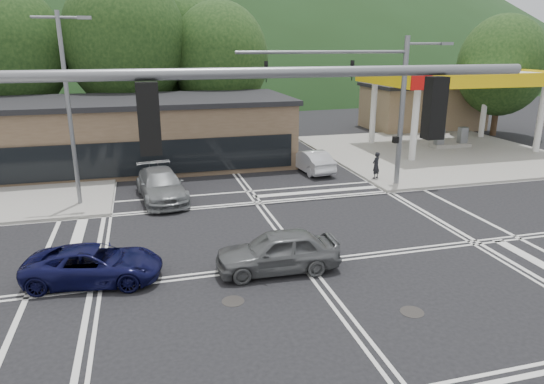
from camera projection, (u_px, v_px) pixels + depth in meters
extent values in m
plane|color=black|center=(304.00, 263.00, 17.52)|extent=(120.00, 120.00, 0.00)
cube|color=gray|center=(434.00, 152.00, 35.07)|extent=(16.00, 16.00, 0.15)
cylinder|color=silver|center=(415.00, 125.00, 31.77)|extent=(0.44, 0.44, 5.00)
cylinder|color=silver|center=(373.00, 113.00, 37.31)|extent=(0.44, 0.44, 5.00)
cylinder|color=silver|center=(541.00, 119.00, 34.26)|extent=(0.44, 0.44, 5.00)
cylinder|color=silver|center=(484.00, 108.00, 39.80)|extent=(0.44, 0.44, 5.00)
cube|color=silver|center=(458.00, 77.00, 34.96)|extent=(12.00, 8.00, 0.60)
cube|color=yellow|center=(496.00, 81.00, 31.27)|extent=(12.20, 0.25, 0.90)
cube|color=yellow|center=(427.00, 74.00, 38.65)|extent=(12.20, 0.25, 0.90)
cube|color=yellow|center=(382.00, 78.00, 33.47)|extent=(0.25, 8.20, 0.90)
cube|color=yellow|center=(527.00, 75.00, 36.46)|extent=(0.25, 8.20, 0.90)
cube|color=red|center=(421.00, 83.00, 29.76)|extent=(1.40, 0.12, 0.90)
cube|color=gray|center=(450.00, 146.00, 36.44)|extent=(3.00, 1.00, 0.30)
cube|color=slate|center=(439.00, 137.00, 35.99)|extent=(0.60, 0.50, 1.30)
cube|color=slate|center=(463.00, 136.00, 36.49)|extent=(0.60, 0.50, 1.30)
cube|color=#846B4F|center=(422.00, 108.00, 45.01)|extent=(10.00, 6.00, 3.80)
cube|color=brown|center=(99.00, 136.00, 30.63)|extent=(24.00, 8.00, 4.00)
ellipsoid|color=#1C3618|center=(165.00, 82.00, 100.58)|extent=(252.00, 126.00, 140.00)
cylinder|color=#382619|center=(18.00, 117.00, 35.47)|extent=(0.50, 0.50, 4.84)
ellipsoid|color=black|center=(8.00, 50.00, 34.08)|extent=(8.00, 8.00, 9.20)
cylinder|color=#382619|center=(131.00, 111.00, 37.40)|extent=(0.50, 0.50, 5.28)
ellipsoid|color=black|center=(125.00, 41.00, 35.88)|extent=(9.00, 9.00, 10.35)
cylinder|color=#382619|center=(221.00, 113.00, 39.27)|extent=(0.50, 0.50, 4.40)
ellipsoid|color=black|center=(220.00, 58.00, 38.01)|extent=(7.60, 7.60, 8.74)
cylinder|color=#382619|center=(180.00, 106.00, 42.15)|extent=(0.50, 0.50, 4.84)
ellipsoid|color=black|center=(176.00, 49.00, 40.76)|extent=(8.40, 8.40, 9.66)
cylinder|color=#382619|center=(496.00, 112.00, 41.37)|extent=(0.50, 0.50, 3.96)
ellipsoid|color=black|center=(502.00, 66.00, 40.23)|extent=(7.20, 7.20, 8.28)
cylinder|color=slate|center=(69.00, 114.00, 22.38)|extent=(0.20, 0.20, 9.00)
cylinder|color=slate|center=(58.00, 17.00, 21.15)|extent=(2.20, 0.12, 0.12)
cube|color=slate|center=(84.00, 18.00, 21.43)|extent=(0.60, 0.25, 0.15)
cylinder|color=slate|center=(402.00, 114.00, 25.95)|extent=(0.28, 0.28, 8.00)
cylinder|color=slate|center=(325.00, 52.00, 23.89)|extent=(9.00, 0.16, 0.16)
imported|color=black|center=(352.00, 70.00, 24.53)|extent=(0.16, 0.20, 1.00)
imported|color=black|center=(266.00, 72.00, 23.41)|extent=(0.16, 0.20, 1.00)
cylinder|color=slate|center=(428.00, 44.00, 25.19)|extent=(2.40, 0.12, 0.12)
cube|color=slate|center=(446.00, 44.00, 25.47)|extent=(0.70, 0.30, 0.15)
cube|color=black|center=(395.00, 140.00, 26.30)|extent=(0.25, 0.30, 0.35)
cylinder|color=slate|center=(254.00, 73.00, 6.91)|extent=(9.00, 0.16, 0.16)
cube|color=black|center=(149.00, 119.00, 6.71)|extent=(0.30, 0.25, 1.00)
cube|color=black|center=(435.00, 108.00, 7.84)|extent=(0.30, 0.25, 1.00)
imported|color=#0B0D34|center=(94.00, 264.00, 16.01)|extent=(4.69, 2.75, 1.22)
imported|color=#55585A|center=(278.00, 251.00, 16.75)|extent=(4.34, 1.86, 1.46)
imported|color=silver|center=(311.00, 161.00, 29.86)|extent=(1.87, 4.27, 1.36)
imported|color=silver|center=(242.00, 151.00, 32.29)|extent=(1.97, 4.29, 1.43)
imported|color=slate|center=(161.00, 185.00, 24.46)|extent=(2.68, 5.38, 1.50)
imported|color=black|center=(376.00, 165.00, 27.77)|extent=(0.67, 0.60, 1.54)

